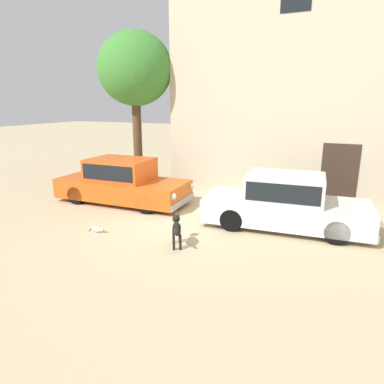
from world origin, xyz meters
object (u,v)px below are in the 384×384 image
Objects in this scene: parked_sedan_nearest at (122,181)px; parked_sedan_second at (285,202)px; stray_dog_spotted at (177,228)px; acacia_tree_left at (135,70)px; stray_cat at (97,229)px.

parked_sedan_second is at bearing -3.65° from parked_sedan_nearest.
stray_dog_spotted is at bearing -136.55° from parked_sedan_second.
parked_sedan_nearest is 5.48m from parked_sedan_second.
stray_dog_spotted is (3.34, -2.51, -0.28)m from parked_sedan_nearest.
parked_sedan_second is (5.47, -0.18, -0.01)m from parked_sedan_nearest.
acacia_tree_left is at bearing 12.77° from stray_dog_spotted.
stray_cat is 6.65m from acacia_tree_left.
parked_sedan_nearest is 0.79× the size of acacia_tree_left.
parked_sedan_second is 7.68× the size of stray_cat.
acacia_tree_left reaches higher than parked_sedan_nearest.
acacia_tree_left is (-4.00, 4.59, 4.03)m from stray_dog_spotted.
parked_sedan_second is at bearing 30.14° from stray_cat.
stray_dog_spotted is 1.58× the size of stray_cat.
stray_dog_spotted is at bearing -48.88° from acacia_tree_left.
stray_cat is (-2.32, -0.09, -0.38)m from stray_dog_spotted.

